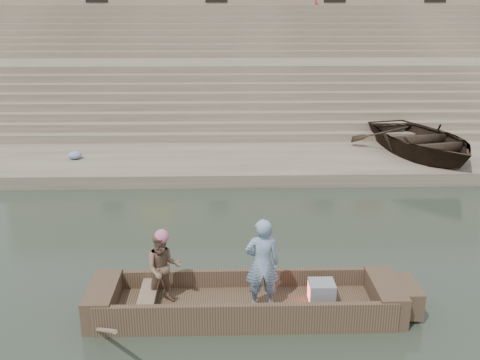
{
  "coord_description": "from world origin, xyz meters",
  "views": [
    {
      "loc": [
        -1.48,
        -9.44,
        5.43
      ],
      "look_at": [
        -1.17,
        2.61,
        1.4
      ],
      "focal_mm": 40.35,
      "sensor_mm": 36.0,
      "label": 1
    }
  ],
  "objects_px": {
    "television": "(321,292)",
    "beached_rowboat": "(422,140)",
    "standing_man": "(262,264)",
    "rowing_man": "(163,268)",
    "main_rowboat": "(245,308)"
  },
  "relations": [
    {
      "from": "standing_man",
      "to": "beached_rowboat",
      "type": "height_order",
      "value": "standing_man"
    },
    {
      "from": "main_rowboat",
      "to": "beached_rowboat",
      "type": "height_order",
      "value": "beached_rowboat"
    },
    {
      "from": "main_rowboat",
      "to": "standing_man",
      "type": "xyz_separation_m",
      "value": [
        0.29,
        -0.11,
        0.95
      ]
    },
    {
      "from": "main_rowboat",
      "to": "standing_man",
      "type": "height_order",
      "value": "standing_man"
    },
    {
      "from": "beached_rowboat",
      "to": "television",
      "type": "bearing_deg",
      "value": -131.9
    },
    {
      "from": "television",
      "to": "beached_rowboat",
      "type": "relative_size",
      "value": 0.09
    },
    {
      "from": "rowing_man",
      "to": "television",
      "type": "relative_size",
      "value": 2.95
    },
    {
      "from": "main_rowboat",
      "to": "rowing_man",
      "type": "relative_size",
      "value": 3.69
    },
    {
      "from": "standing_man",
      "to": "rowing_man",
      "type": "relative_size",
      "value": 1.24
    },
    {
      "from": "beached_rowboat",
      "to": "standing_man",
      "type": "bearing_deg",
      "value": -136.55
    },
    {
      "from": "rowing_man",
      "to": "television",
      "type": "bearing_deg",
      "value": -12.92
    },
    {
      "from": "main_rowboat",
      "to": "beached_rowboat",
      "type": "distance_m",
      "value": 11.11
    },
    {
      "from": "main_rowboat",
      "to": "television",
      "type": "height_order",
      "value": "television"
    },
    {
      "from": "rowing_man",
      "to": "standing_man",
      "type": "bearing_deg",
      "value": -17.53
    },
    {
      "from": "standing_man",
      "to": "rowing_man",
      "type": "distance_m",
      "value": 1.77
    }
  ]
}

